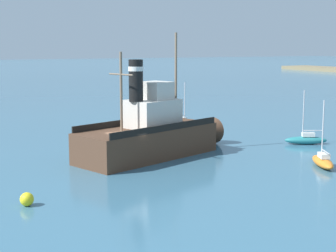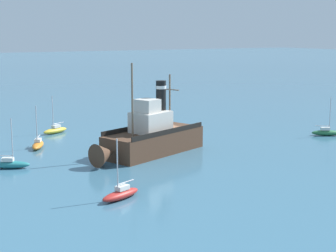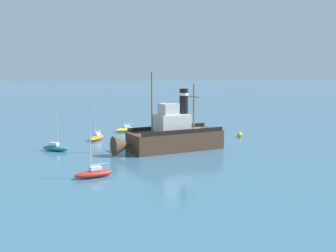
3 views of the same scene
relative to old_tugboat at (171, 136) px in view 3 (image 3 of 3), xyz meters
name	(u,v)px [view 3 (image 3 of 3)]	position (x,y,z in m)	size (l,w,h in m)	color
ground_plane	(192,147)	(2.10, -3.19, -1.83)	(600.00, 600.00, 0.00)	#38667F
old_tugboat	(171,136)	(0.00, 0.00, 0.00)	(8.07, 14.71, 9.90)	#4C3323
sailboat_teal	(56,148)	(1.72, 14.54, -1.40)	(2.78, 3.87, 4.90)	#23757A
sailboat_orange	(96,137)	(9.04, 9.56, -1.40)	(3.89, 2.71, 4.90)	orange
sailboat_yellow	(126,129)	(16.56, 4.96, -1.40)	(2.48, 3.93, 4.90)	gold
sailboat_red	(94,173)	(-12.23, 9.45, -1.40)	(2.31, 3.95, 4.90)	#B22823
mooring_buoy	(240,135)	(8.60, -11.90, -1.44)	(0.77, 0.77, 0.77)	yellow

